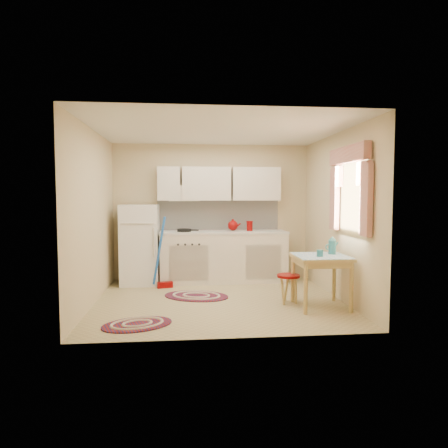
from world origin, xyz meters
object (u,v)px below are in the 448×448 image
(base_cabinets, at_px, (224,257))
(table, at_px, (321,282))
(stool, at_px, (288,289))
(fridge, at_px, (140,245))

(base_cabinets, height_order, table, base_cabinets)
(stool, bearing_deg, fridge, 146.32)
(table, relative_size, stool, 1.71)
(fridge, relative_size, table, 1.94)
(table, bearing_deg, base_cabinets, 123.47)
(base_cabinets, relative_size, table, 3.12)
(fridge, bearing_deg, stool, -33.68)
(fridge, relative_size, base_cabinets, 0.62)
(table, xyz_separation_m, stool, (-0.40, 0.23, -0.15))
(base_cabinets, distance_m, stool, 1.77)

